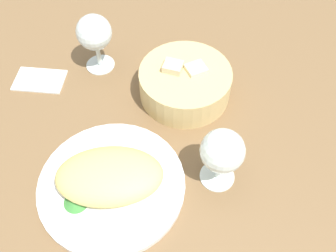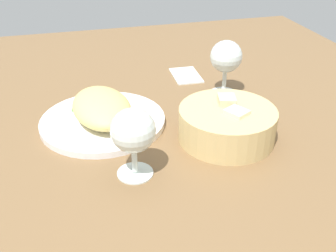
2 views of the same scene
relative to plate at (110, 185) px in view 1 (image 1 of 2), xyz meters
The scene contains 8 objects.
ground_plane 11.59cm from the plate, 88.61° to the left, with size 140.00×140.00×2.00cm, color brown.
plate is the anchor object (origin of this frame).
omelette 3.39cm from the plate, ahead, with size 18.88×11.91×5.37cm, color #DECB71.
lettuce_garnish 6.76cm from the plate, 141.84° to the right, with size 4.40×4.40×1.32cm, color #3D893B.
bread_basket 26.64cm from the plate, 62.00° to the left, with size 19.27×19.27×8.09cm.
wine_glass_near 21.14cm from the plate, ahead, with size 7.71×7.71×12.81cm.
wine_glass_far 32.71cm from the plate, 103.44° to the left, with size 7.66×7.66×13.49cm.
folded_napkin 32.01cm from the plate, 128.85° to the left, with size 11.00×7.00×0.80cm, color white.
Camera 1 is at (12.36, -41.94, 61.57)cm, focal length 39.93 mm.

